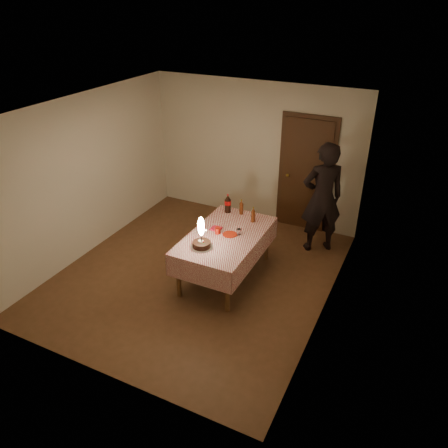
{
  "coord_description": "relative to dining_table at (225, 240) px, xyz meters",
  "views": [
    {
      "loc": [
        2.87,
        -4.91,
        3.99
      ],
      "look_at": [
        0.42,
        0.1,
        0.95
      ],
      "focal_mm": 35.0,
      "sensor_mm": 36.0,
      "label": 1
    }
  ],
  "objects": [
    {
      "name": "ground",
      "position": [
        -0.42,
        -0.15,
        -0.65
      ],
      "size": [
        4.0,
        4.5,
        0.01
      ],
      "primitive_type": "cube",
      "color": "brown",
      "rests_on": "ground"
    },
    {
      "name": "room_shell",
      "position": [
        -0.39,
        -0.07,
        1.01
      ],
      "size": [
        4.04,
        4.54,
        2.62
      ],
      "color": "beige",
      "rests_on": "ground"
    },
    {
      "name": "dining_table",
      "position": [
        0.0,
        0.0,
        0.0
      ],
      "size": [
        1.02,
        1.72,
        0.75
      ],
      "color": "brown",
      "rests_on": "ground"
    },
    {
      "name": "birthday_cake",
      "position": [
        -0.15,
        -0.47,
        0.23
      ],
      "size": [
        0.32,
        0.32,
        0.48
      ],
      "color": "white",
      "rests_on": "dining_table"
    },
    {
      "name": "red_plate",
      "position": [
        0.06,
        0.03,
        0.1
      ],
      "size": [
        0.22,
        0.22,
        0.01
      ],
      "primitive_type": "cylinder",
      "color": "#B8210C",
      "rests_on": "dining_table"
    },
    {
      "name": "red_cup",
      "position": [
        -0.12,
        -0.02,
        0.15
      ],
      "size": [
        0.08,
        0.08,
        0.1
      ],
      "primitive_type": "cylinder",
      "color": "#B41A0C",
      "rests_on": "dining_table"
    },
    {
      "name": "clear_cup",
      "position": [
        0.18,
        0.09,
        0.15
      ],
      "size": [
        0.07,
        0.07,
        0.09
      ],
      "primitive_type": "cylinder",
      "color": "silver",
      "rests_on": "dining_table"
    },
    {
      "name": "napkin_stack",
      "position": [
        -0.2,
        0.08,
        0.11
      ],
      "size": [
        0.15,
        0.15,
        0.02
      ],
      "primitive_type": "cube",
      "color": "red",
      "rests_on": "dining_table"
    },
    {
      "name": "cola_bottle",
      "position": [
        -0.29,
        0.68,
        0.25
      ],
      "size": [
        0.1,
        0.1,
        0.32
      ],
      "color": "black",
      "rests_on": "dining_table"
    },
    {
      "name": "amber_bottle_left",
      "position": [
        -0.07,
        0.72,
        0.22
      ],
      "size": [
        0.06,
        0.06,
        0.25
      ],
      "color": "#5B270F",
      "rests_on": "dining_table"
    },
    {
      "name": "amber_bottle_right",
      "position": [
        0.21,
        0.55,
        0.22
      ],
      "size": [
        0.06,
        0.06,
        0.25
      ],
      "color": "#5B270F",
      "rests_on": "dining_table"
    },
    {
      "name": "photographer",
      "position": [
        1.05,
        1.45,
        0.3
      ],
      "size": [
        0.83,
        0.77,
        1.9
      ],
      "color": "black",
      "rests_on": "ground"
    }
  ]
}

